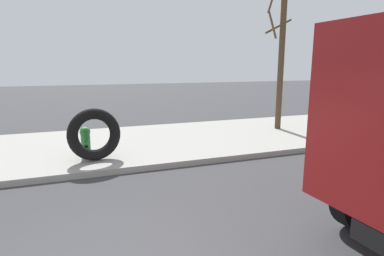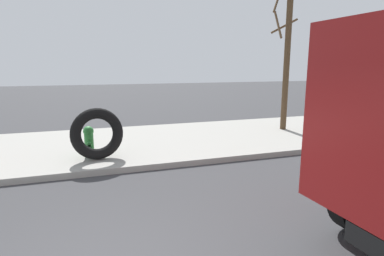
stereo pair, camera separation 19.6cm
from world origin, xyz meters
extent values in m
cube|color=#99968E|center=(0.00, 6.50, 0.07)|extent=(36.00, 5.00, 0.15)
cylinder|color=#2D8438|center=(-0.06, 5.31, 0.44)|extent=(0.23, 0.23, 0.58)
sphere|color=#2D8438|center=(-0.06, 5.31, 0.80)|extent=(0.27, 0.27, 0.27)
cylinder|color=#2D8438|center=(-0.06, 5.10, 0.51)|extent=(0.11, 0.19, 0.11)
cylinder|color=#2D8438|center=(-0.06, 5.52, 0.51)|extent=(0.11, 0.19, 0.11)
cylinder|color=#2D8438|center=(-0.06, 5.10, 0.44)|extent=(0.13, 0.19, 0.13)
torus|color=black|center=(0.14, 4.86, 0.81)|extent=(1.34, 0.52, 1.32)
cylinder|color=black|center=(3.80, 0.21, 0.55)|extent=(1.11, 0.34, 1.10)
cylinder|color=#4C3823|center=(6.86, 6.68, 2.75)|extent=(0.22, 0.22, 5.21)
cylinder|color=#4C3823|center=(6.98, 7.14, 3.90)|extent=(0.96, 0.33, 0.56)
cylinder|color=#4C3823|center=(6.47, 6.78, 3.90)|extent=(0.28, 0.84, 1.02)
camera|label=1|loc=(-0.22, -3.09, 2.49)|focal=29.34mm
camera|label=2|loc=(-0.04, -3.15, 2.49)|focal=29.34mm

